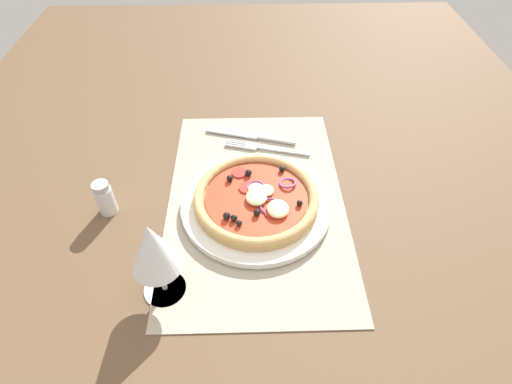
{
  "coord_description": "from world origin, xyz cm",
  "views": [
    {
      "loc": [
        -51.75,
        1.32,
        54.33
      ],
      "look_at": [
        -0.65,
        0.0,
        2.7
      ],
      "focal_mm": 28.39,
      "sensor_mm": 36.0,
      "label": 1
    }
  ],
  "objects_px": {
    "pizza": "(259,198)",
    "knife": "(250,135)",
    "fork": "(262,147)",
    "plate": "(259,204)",
    "wine_glass": "(153,250)",
    "pepper_shaker": "(105,198)"
  },
  "relations": [
    {
      "from": "pizza",
      "to": "knife",
      "type": "xyz_separation_m",
      "value": [
        0.21,
        0.01,
        -0.02
      ]
    },
    {
      "from": "fork",
      "to": "pizza",
      "type": "bearing_deg",
      "value": 99.99
    },
    {
      "from": "pizza",
      "to": "fork",
      "type": "relative_size",
      "value": 1.25
    },
    {
      "from": "plate",
      "to": "wine_glass",
      "type": "relative_size",
      "value": 1.81
    },
    {
      "from": "plate",
      "to": "wine_glass",
      "type": "xyz_separation_m",
      "value": [
        -0.16,
        0.15,
        0.09
      ]
    },
    {
      "from": "knife",
      "to": "wine_glass",
      "type": "relative_size",
      "value": 1.32
    },
    {
      "from": "plate",
      "to": "knife",
      "type": "xyz_separation_m",
      "value": [
        0.21,
        0.01,
        -0.0
      ]
    },
    {
      "from": "knife",
      "to": "wine_glass",
      "type": "bearing_deg",
      "value": 85.85
    },
    {
      "from": "pizza",
      "to": "wine_glass",
      "type": "relative_size",
      "value": 1.49
    },
    {
      "from": "plate",
      "to": "pepper_shaker",
      "type": "xyz_separation_m",
      "value": [
        0.0,
        0.27,
        0.02
      ]
    },
    {
      "from": "wine_glass",
      "to": "pepper_shaker",
      "type": "height_order",
      "value": "wine_glass"
    },
    {
      "from": "fork",
      "to": "pepper_shaker",
      "type": "relative_size",
      "value": 2.66
    },
    {
      "from": "wine_glass",
      "to": "knife",
      "type": "bearing_deg",
      "value": -19.87
    },
    {
      "from": "plate",
      "to": "pizza",
      "type": "bearing_deg",
      "value": -125.85
    },
    {
      "from": "pizza",
      "to": "fork",
      "type": "height_order",
      "value": "pizza"
    },
    {
      "from": "wine_glass",
      "to": "pepper_shaker",
      "type": "xyz_separation_m",
      "value": [
        0.16,
        0.12,
        -0.07
      ]
    },
    {
      "from": "knife",
      "to": "wine_glass",
      "type": "height_order",
      "value": "wine_glass"
    },
    {
      "from": "plate",
      "to": "knife",
      "type": "height_order",
      "value": "plate"
    },
    {
      "from": "plate",
      "to": "fork",
      "type": "bearing_deg",
      "value": -4.36
    },
    {
      "from": "fork",
      "to": "plate",
      "type": "bearing_deg",
      "value": 99.84
    },
    {
      "from": "plate",
      "to": "fork",
      "type": "height_order",
      "value": "plate"
    },
    {
      "from": "pepper_shaker",
      "to": "pizza",
      "type": "bearing_deg",
      "value": -90.32
    }
  ]
}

